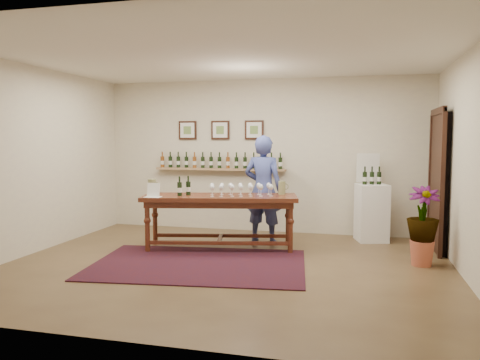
% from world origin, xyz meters
% --- Properties ---
extents(ground, '(6.00, 6.00, 0.00)m').
position_xyz_m(ground, '(0.00, 0.00, 0.00)').
color(ground, '#4C3721').
rests_on(ground, ground).
extents(room_shell, '(6.00, 6.00, 6.00)m').
position_xyz_m(room_shell, '(2.11, 1.86, 1.12)').
color(room_shell, beige).
rests_on(room_shell, ground).
extents(rug, '(3.09, 2.25, 0.02)m').
position_xyz_m(rug, '(-0.37, -0.03, 0.01)').
color(rug, '#4E130E').
rests_on(rug, ground).
extents(tasting_table, '(2.48, 1.23, 0.84)m').
position_xyz_m(tasting_table, '(-0.36, 0.94, 0.71)').
color(tasting_table, '#471611').
rests_on(tasting_table, ground).
extents(table_glasses, '(1.42, 0.73, 0.19)m').
position_xyz_m(table_glasses, '(-0.04, 1.00, 0.94)').
color(table_glasses, silver).
rests_on(table_glasses, tasting_table).
extents(table_bottles, '(0.35, 0.27, 0.33)m').
position_xyz_m(table_bottles, '(-0.90, 0.80, 1.01)').
color(table_bottles, black).
rests_on(table_bottles, tasting_table).
extents(pitcher_left, '(0.20, 0.20, 0.24)m').
position_xyz_m(pitcher_left, '(-1.43, 0.80, 0.96)').
color(pitcher_left, olive).
rests_on(pitcher_left, tasting_table).
extents(pitcher_right, '(0.15, 0.15, 0.21)m').
position_xyz_m(pitcher_right, '(0.56, 1.31, 0.95)').
color(pitcher_right, olive).
rests_on(pitcher_right, tasting_table).
extents(menu_card, '(0.24, 0.18, 0.21)m').
position_xyz_m(menu_card, '(-1.27, 0.49, 0.95)').
color(menu_card, white).
rests_on(menu_card, tasting_table).
extents(display_pedestal, '(0.59, 0.59, 0.96)m').
position_xyz_m(display_pedestal, '(1.95, 2.11, 0.48)').
color(display_pedestal, white).
rests_on(display_pedestal, ground).
extents(pedestal_bottles, '(0.33, 0.17, 0.32)m').
position_xyz_m(pedestal_bottles, '(1.94, 2.09, 1.12)').
color(pedestal_bottles, black).
rests_on(pedestal_bottles, display_pedestal).
extents(info_sign, '(0.38, 0.12, 0.54)m').
position_xyz_m(info_sign, '(1.88, 2.24, 1.23)').
color(info_sign, white).
rests_on(info_sign, display_pedestal).
extents(potted_plant, '(0.51, 0.51, 0.93)m').
position_xyz_m(potted_plant, '(2.58, 0.66, 0.54)').
color(potted_plant, '#B6573C').
rests_on(potted_plant, ground).
extents(person, '(0.69, 0.50, 1.77)m').
position_xyz_m(person, '(0.20, 1.58, 0.89)').
color(person, '#3B478B').
rests_on(person, ground).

